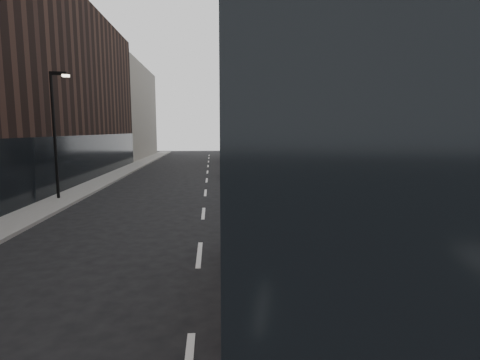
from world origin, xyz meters
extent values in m
cube|color=slate|center=(7.50, 25.00, 0.07)|extent=(3.00, 80.00, 0.15)
cube|color=slate|center=(-8.00, 25.00, 0.07)|extent=(2.00, 80.00, 0.15)
cube|color=#9BA0A5|center=(11.50, 21.00, 10.00)|extent=(5.00, 22.00, 20.00)
cube|color=silver|center=(9.15, 21.00, 1.90)|extent=(0.35, 21.00, 3.80)
cube|color=slate|center=(11.50, 44.00, 9.00)|extent=(5.00, 24.00, 18.00)
cone|color=slate|center=(9.50, 44.00, 19.50)|extent=(4.00, 4.00, 3.00)
cone|color=slate|center=(9.50, 52.00, 19.50)|extent=(4.00, 4.00, 3.00)
cube|color=black|center=(-11.50, 30.00, 7.00)|extent=(5.00, 24.00, 14.00)
cube|color=slate|center=(-11.50, 52.00, 6.50)|extent=(5.00, 20.00, 13.00)
cylinder|color=black|center=(-8.30, 18.00, 3.65)|extent=(0.16, 0.16, 7.00)
cube|color=black|center=(-7.90, 18.00, 7.05)|extent=(0.90, 0.15, 0.18)
cube|color=#FFF2CC|center=(-7.50, 18.00, 6.93)|extent=(0.35, 0.22, 0.12)
cube|color=#9B0C09|center=(2.53, 3.08, 2.64)|extent=(4.04, 12.34, 4.40)
cube|color=black|center=(2.53, 3.08, 1.93)|extent=(4.17, 12.40, 1.21)
cube|color=black|center=(2.53, 3.08, 3.80)|extent=(4.17, 12.40, 1.21)
cube|color=black|center=(3.19, 9.13, 2.09)|extent=(2.33, 0.33, 1.54)
cube|color=#9B0C09|center=(2.53, 3.08, 4.87)|extent=(3.88, 11.84, 0.12)
cylinder|color=black|center=(1.73, 7.06, 0.55)|extent=(0.45, 1.13, 1.10)
cylinder|color=black|center=(4.17, 6.80, 0.55)|extent=(0.45, 1.13, 1.10)
cube|color=black|center=(3.68, 45.71, 1.91)|extent=(2.80, 10.87, 3.04)
cube|color=black|center=(3.68, 45.71, 1.72)|extent=(2.92, 10.92, 1.08)
cube|color=black|center=(3.85, 40.28, 1.86)|extent=(2.09, 0.15, 1.37)
cube|color=black|center=(3.51, 51.13, 1.86)|extent=(2.09, 0.15, 1.37)
cube|color=black|center=(3.68, 45.71, 3.47)|extent=(2.69, 10.43, 0.12)
cylinder|color=black|center=(2.49, 49.12, 0.49)|extent=(0.33, 0.99, 0.98)
cylinder|color=black|center=(4.65, 49.19, 0.49)|extent=(0.33, 0.99, 0.98)
cylinder|color=black|center=(2.71, 42.22, 0.49)|extent=(0.33, 0.99, 0.98)
cylinder|color=black|center=(4.87, 42.29, 0.49)|extent=(0.33, 0.99, 0.98)
imported|color=black|center=(2.56, 16.34, 0.66)|extent=(2.07, 4.04, 1.32)
imported|color=#94989D|center=(3.46, 20.40, 0.69)|extent=(1.57, 4.23, 1.38)
imported|color=black|center=(2.26, 27.88, 0.73)|extent=(2.37, 5.17, 1.46)
camera|label=1|loc=(0.43, -3.67, 3.97)|focal=28.00mm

